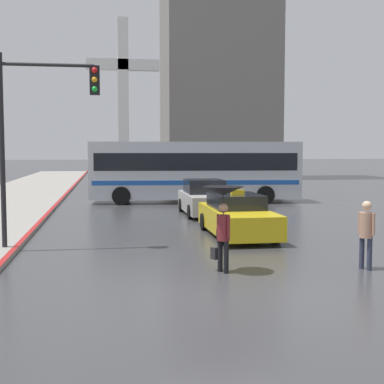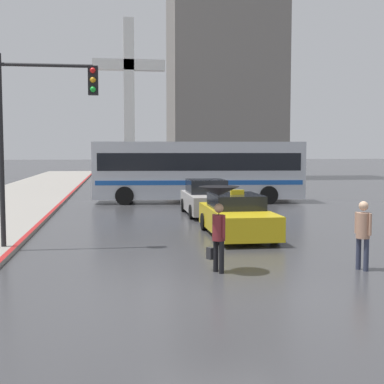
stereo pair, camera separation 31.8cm
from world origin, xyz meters
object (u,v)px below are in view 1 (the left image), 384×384
(pedestrian_with_umbrella, at_px, (223,205))
(taxi, at_px, (237,216))
(sedan_red, at_px, (205,199))
(pedestrian_man, at_px, (366,229))
(city_bus, at_px, (195,169))
(traffic_light, at_px, (41,116))
(monument_cross, at_px, (123,90))

(pedestrian_with_umbrella, bearing_deg, taxi, -43.77)
(taxi, height_order, pedestrian_with_umbrella, pedestrian_with_umbrella)
(sedan_red, relative_size, pedestrian_man, 2.66)
(city_bus, bearing_deg, pedestrian_man, -170.41)
(taxi, height_order, traffic_light, traffic_light)
(pedestrian_with_umbrella, height_order, pedestrian_man, pedestrian_with_umbrella)
(taxi, bearing_deg, traffic_light, 15.66)
(pedestrian_man, xyz_separation_m, monument_cross, (-4.63, 34.85, 6.97))
(taxi, distance_m, sedan_red, 5.85)
(pedestrian_with_umbrella, distance_m, traffic_light, 6.04)
(pedestrian_with_umbrella, distance_m, monument_cross, 35.22)
(pedestrian_man, bearing_deg, taxi, 172.55)
(sedan_red, height_order, pedestrian_with_umbrella, pedestrian_with_umbrella)
(pedestrian_with_umbrella, xyz_separation_m, pedestrian_man, (3.42, -0.24, -0.60))
(sedan_red, xyz_separation_m, pedestrian_with_umbrella, (-1.58, -11.00, 0.87))
(city_bus, bearing_deg, traffic_light, 158.61)
(taxi, xyz_separation_m, city_bus, (0.45, 11.41, 1.17))
(city_bus, xyz_separation_m, monument_cross, (-3.26, 18.06, 6.13))
(traffic_light, bearing_deg, sedan_red, 51.46)
(sedan_red, bearing_deg, traffic_light, 51.46)
(traffic_light, relative_size, monument_cross, 0.39)
(pedestrian_with_umbrella, bearing_deg, traffic_light, 25.54)
(pedestrian_man, bearing_deg, pedestrian_with_umbrella, -120.12)
(taxi, relative_size, sedan_red, 1.09)
(taxi, height_order, monument_cross, monument_cross)
(sedan_red, bearing_deg, taxi, 90.20)
(city_bus, distance_m, pedestrian_with_umbrella, 16.68)
(traffic_light, bearing_deg, city_bus, 63.67)
(traffic_light, height_order, monument_cross, monument_cross)
(pedestrian_with_umbrella, height_order, monument_cross, monument_cross)
(traffic_light, distance_m, monument_cross, 31.60)
(sedan_red, distance_m, traffic_light, 10.12)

